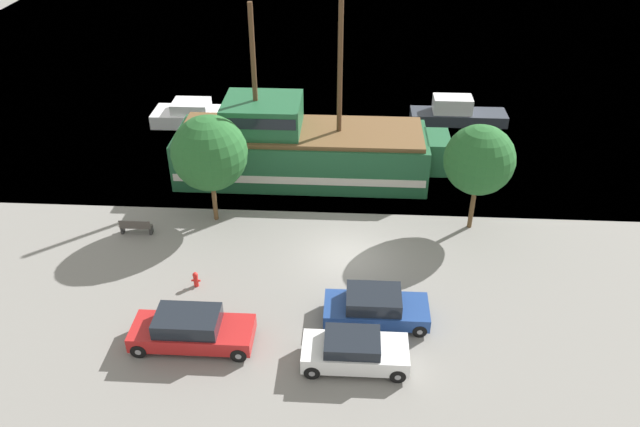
% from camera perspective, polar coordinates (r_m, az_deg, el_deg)
% --- Properties ---
extents(ground_plane, '(160.00, 160.00, 0.00)m').
position_cam_1_polar(ground_plane, '(30.85, 2.48, -3.96)').
color(ground_plane, gray).
extents(water_surface, '(80.00, 80.00, 0.00)m').
position_cam_1_polar(water_surface, '(71.23, 3.22, 17.53)').
color(water_surface, '#33566B').
rests_on(water_surface, ground).
extents(pirate_ship, '(15.94, 4.81, 11.50)m').
position_cam_1_polar(pirate_ship, '(36.96, -1.87, 5.96)').
color(pirate_ship, '#1E5633').
rests_on(pirate_ship, water_surface).
extents(moored_boat_dockside, '(6.68, 2.01, 1.88)m').
position_cam_1_polar(moored_boat_dockside, '(45.57, 12.37, 8.95)').
color(moored_boat_dockside, '#2D333D').
rests_on(moored_boat_dockside, water_surface).
extents(moored_boat_outer, '(6.32, 2.56, 1.64)m').
position_cam_1_polar(moored_boat_outer, '(45.21, -11.14, 8.83)').
color(moored_boat_outer, silver).
rests_on(moored_boat_outer, water_surface).
extents(parked_car_curb_front, '(4.45, 1.99, 1.48)m').
position_cam_1_polar(parked_car_curb_front, '(26.88, 5.09, -8.53)').
color(parked_car_curb_front, navy).
rests_on(parked_car_curb_front, ground_plane).
extents(parked_car_curb_mid, '(4.95, 1.96, 1.55)m').
position_cam_1_polar(parked_car_curb_mid, '(26.23, -11.69, -10.36)').
color(parked_car_curb_mid, '#B21E1E').
rests_on(parked_car_curb_mid, ground_plane).
extents(parked_car_curb_rear, '(4.16, 1.88, 1.40)m').
position_cam_1_polar(parked_car_curb_rear, '(24.96, 3.17, -12.43)').
color(parked_car_curb_rear, white).
rests_on(parked_car_curb_rear, ground_plane).
extents(fire_hydrant, '(0.42, 0.25, 0.76)m').
position_cam_1_polar(fire_hydrant, '(29.33, -11.30, -5.88)').
color(fire_hydrant, red).
rests_on(fire_hydrant, ground_plane).
extents(bench_promenade_east, '(1.62, 0.45, 0.85)m').
position_cam_1_polar(bench_promenade_east, '(33.60, -16.49, -1.16)').
color(bench_promenade_east, '#4C4742').
rests_on(bench_promenade_east, ground_plane).
extents(tree_row_east, '(3.90, 3.90, 5.92)m').
position_cam_1_polar(tree_row_east, '(32.16, -10.07, 5.46)').
color(tree_row_east, brown).
rests_on(tree_row_east, ground_plane).
extents(tree_row_mideast, '(3.54, 3.54, 5.75)m').
position_cam_1_polar(tree_row_mideast, '(31.98, 14.36, 4.76)').
color(tree_row_mideast, brown).
rests_on(tree_row_mideast, ground_plane).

